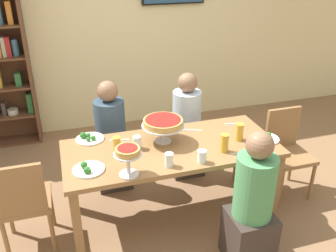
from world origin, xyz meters
The scene contains 23 objects.
ground_plane centered at (0.00, 0.00, 0.00)m, with size 12.00×12.00×0.00m, color #846042.
rear_partition centered at (0.00, 2.20, 1.40)m, with size 8.00×0.12×2.80m, color beige.
dining_table centered at (0.00, 0.00, 0.65)m, with size 1.84×0.80×0.74m.
diner_far_left centered at (-0.42, 0.67, 0.49)m, with size 0.34×0.34×1.15m.
diner_near_right centered at (0.42, -0.69, 0.49)m, with size 0.34×0.34×1.15m.
diner_far_right centered at (0.39, 0.68, 0.49)m, with size 0.34×0.34×1.15m.
chair_head_east centered at (1.22, 0.06, 0.49)m, with size 0.40×0.40×0.87m.
chair_head_west centered at (-1.23, -0.06, 0.49)m, with size 0.40×0.40×0.87m.
deep_dish_pizza_stand centered at (-0.04, 0.11, 0.92)m, with size 0.37×0.37×0.22m.
personal_pizza_stand centered at (-0.44, -0.32, 0.92)m, with size 0.21×0.21×0.24m.
salad_plate_near_diner centered at (-0.66, 0.33, 0.76)m, with size 0.25×0.25×0.07m.
salad_plate_far_diner centered at (0.83, -0.12, 0.76)m, with size 0.24×0.24×0.07m.
salad_plate_spare centered at (-0.73, -0.17, 0.76)m, with size 0.25×0.25×0.07m.
beer_glass_amber_tall centered at (0.39, -0.21, 0.82)m, with size 0.07×0.07×0.16m, color gold.
beer_glass_amber_short centered at (-0.46, 0.02, 0.82)m, with size 0.06×0.06×0.15m, color gold.
beer_glass_amber_spare centered at (0.61, -0.06, 0.82)m, with size 0.07×0.07×0.16m, color gold.
water_glass_clear_near centered at (0.15, -0.31, 0.79)m, with size 0.07×0.07×0.10m, color white.
water_glass_clear_far centered at (-0.29, 0.06, 0.80)m, with size 0.07×0.07×0.11m, color white.
water_glass_clear_spare centered at (-0.11, -0.29, 0.80)m, with size 0.07×0.07×0.11m, color white.
cutlery_fork_near centered at (-0.41, 0.25, 0.74)m, with size 0.18×0.02×0.01m, color silver.
cutlery_knife_near centered at (0.70, 0.24, 0.74)m, with size 0.18×0.02×0.01m, color silver.
cutlery_fork_far centered at (0.28, 0.23, 0.74)m, with size 0.18×0.02×0.01m, color silver.
cutlery_knife_far centered at (0.52, -0.28, 0.74)m, with size 0.18×0.02×0.01m, color silver.
Camera 1 is at (-0.84, -2.61, 2.29)m, focal length 39.17 mm.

